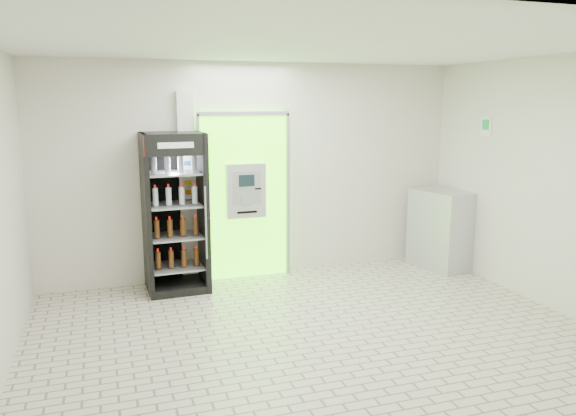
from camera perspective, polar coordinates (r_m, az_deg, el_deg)
name	(u,v)px	position (r m, az deg, el deg)	size (l,w,h in m)	color
ground	(321,340)	(6.05, 3.33, -13.29)	(6.00, 6.00, 0.00)	#BCB49C
room_shell	(323,166)	(5.56, 3.53, 4.32)	(6.00, 6.00, 6.00)	silver
atm_assembly	(244,195)	(7.87, -4.48, 1.30)	(1.30, 0.24, 2.33)	#58FF12
pillar	(188,189)	(7.74, -10.17, 1.96)	(0.22, 0.11, 2.60)	silver
beverage_cooler	(175,216)	(7.47, -11.42, -0.77)	(0.80, 0.75, 2.08)	black
steel_cabinet	(442,229)	(8.69, 15.34, -2.09)	(0.76, 0.98, 1.17)	#B3B5BB
exit_sign	(486,127)	(8.26, 19.49, 7.80)	(0.02, 0.22, 0.26)	white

